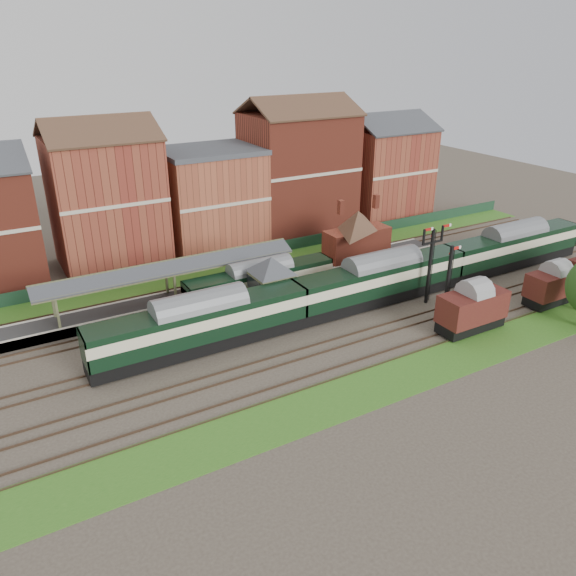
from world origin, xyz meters
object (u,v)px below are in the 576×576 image
dmu_train (381,279)px  platform_railcar (260,281)px  semaphore_bracket (431,261)px  goods_van_a (472,308)px  signal_box (271,284)px

dmu_train → platform_railcar: (-10.53, 6.50, -0.44)m
semaphore_bracket → goods_van_a: semaphore_bracket is taller
goods_van_a → semaphore_bracket: bearing=84.7°
platform_railcar → signal_box: bearing=-97.6°
goods_van_a → dmu_train: bearing=111.1°
dmu_train → platform_railcar: 12.38m
semaphore_bracket → platform_railcar: size_ratio=0.51×
semaphore_bracket → dmu_train: bearing=148.5°
semaphore_bracket → dmu_train: semaphore_bracket is taller
semaphore_bracket → signal_box: bearing=159.1°
signal_box → semaphore_bracket: semaphore_bracket is taller
semaphore_bracket → dmu_train: (-4.08, 2.50, -2.00)m
goods_van_a → platform_railcar: bearing=132.1°
platform_railcar → semaphore_bracket: bearing=-31.6°
signal_box → goods_van_a: (14.43, -12.25, -0.93)m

